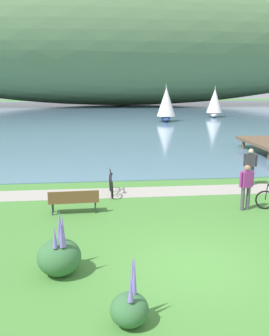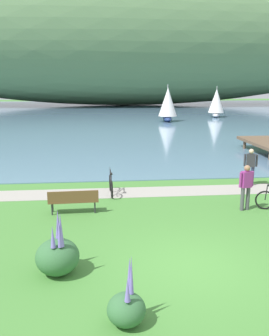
{
  "view_description": "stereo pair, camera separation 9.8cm",
  "coord_description": "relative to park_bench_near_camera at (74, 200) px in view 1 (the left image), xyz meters",
  "views": [
    {
      "loc": [
        -2.39,
        -8.4,
        4.61
      ],
      "look_at": [
        -0.81,
        6.99,
        1.0
      ],
      "focal_mm": 38.99,
      "sensor_mm": 36.0,
      "label": 1
    },
    {
      "loc": [
        -2.29,
        -8.41,
        4.61
      ],
      "look_at": [
        -0.81,
        6.99,
        1.0
      ],
      "focal_mm": 38.99,
      "sensor_mm": 36.0,
      "label": 2
    }
  ],
  "objects": [
    {
      "name": "person_at_shoreline",
      "position": [
        7.83,
        2.98,
        0.46
      ],
      "size": [
        0.58,
        0.34,
        1.71
      ],
      "color": "#282D47",
      "rests_on": "ground"
    },
    {
      "name": "park_bench_near_camera",
      "position": [
        0.0,
        0.0,
        0.0
      ],
      "size": [
        1.82,
        0.55,
        0.88
      ],
      "color": "brown",
      "rests_on": "ground"
    },
    {
      "name": "sailboat_nearest_to_shore",
      "position": [
        9.29,
        31.37,
        1.61
      ],
      "size": [
        2.49,
        3.87,
        4.43
      ],
      "color": "navy",
      "rests_on": "bay_water"
    },
    {
      "name": "bicycle_leaning_near_bench",
      "position": [
        1.43,
        2.21,
        -0.12
      ],
      "size": [
        0.11,
        1.77,
        1.01
      ],
      "color": "black",
      "rests_on": "ground"
    },
    {
      "name": "person_on_the_grass",
      "position": [
        6.31,
        -0.26,
        0.46
      ],
      "size": [
        0.59,
        0.31,
        1.71
      ],
      "color": "#4C4C51",
      "rests_on": "ground"
    },
    {
      "name": "ground_plane",
      "position": [
        3.28,
        -4.27,
        -0.52
      ],
      "size": [
        200.0,
        200.0,
        0.0
      ],
      "primitive_type": "plane",
      "color": "#478438"
    },
    {
      "name": "echium_bush_beside_closest",
      "position": [
        1.44,
        -6.43,
        -0.16
      ],
      "size": [
        0.76,
        0.76,
        1.44
      ],
      "color": "#386B3D",
      "rests_on": "ground"
    },
    {
      "name": "shoreline_path",
      "position": [
        3.28,
        2.36,
        -0.52
      ],
      "size": [
        60.0,
        1.5,
        0.01
      ],
      "primitive_type": "cube",
      "color": "#A39E93",
      "rests_on": "ground"
    },
    {
      "name": "distant_hillside",
      "position": [
        6.66,
        66.04,
        12.89
      ],
      "size": [
        110.77,
        28.0,
        26.74
      ],
      "primitive_type": "ellipsoid",
      "color": "#567A4C",
      "rests_on": "bay_water"
    },
    {
      "name": "sailboat_mid_bay",
      "position": [
        16.96,
        36.47,
        1.49
      ],
      "size": [
        2.67,
        3.71,
        4.2
      ],
      "color": "white",
      "rests_on": "bay_water"
    },
    {
      "name": "echium_bush_closest_to_camera",
      "position": [
        -0.1,
        -4.31,
        -0.04
      ],
      "size": [
        1.08,
        1.08,
        1.68
      ],
      "color": "#386B3D",
      "rests_on": "ground"
    },
    {
      "name": "bay_water",
      "position": [
        3.28,
        44.22,
        -0.5
      ],
      "size": [
        180.0,
        80.0,
        0.04
      ],
      "primitive_type": "cube",
      "color": "#5B7F9E",
      "rests_on": "ground"
    }
  ]
}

